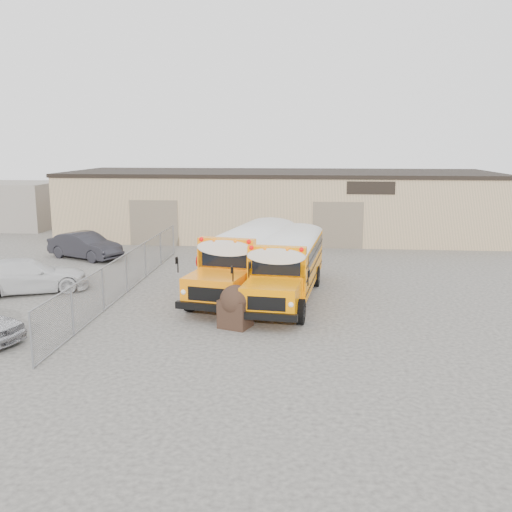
# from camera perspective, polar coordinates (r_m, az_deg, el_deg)

# --- Properties ---
(ground) EXTENTS (120.00, 120.00, 0.00)m
(ground) POSITION_cam_1_polar(r_m,az_deg,el_deg) (22.50, -0.37, -5.97)
(ground) COLOR #413E3B
(ground) RESTS_ON ground
(warehouse) EXTENTS (30.20, 10.20, 4.67)m
(warehouse) POSITION_cam_1_polar(r_m,az_deg,el_deg) (41.66, 2.36, 5.31)
(warehouse) COLOR tan
(warehouse) RESTS_ON ground
(chainlink_fence) EXTENTS (0.07, 18.07, 1.81)m
(chainlink_fence) POSITION_cam_1_polar(r_m,az_deg,el_deg) (26.35, -12.82, -1.67)
(chainlink_fence) COLOR gray
(chainlink_fence) RESTS_ON ground
(distant_building_left) EXTENTS (8.00, 6.00, 3.60)m
(distant_building_left) POSITION_cam_1_polar(r_m,az_deg,el_deg) (49.89, -23.73, 4.69)
(distant_building_left) COLOR gray
(distant_building_left) RESTS_ON ground
(school_bus_left) EXTENTS (4.27, 10.13, 2.88)m
(school_bus_left) POSITION_cam_1_polar(r_m,az_deg,el_deg) (31.82, 2.42, 2.20)
(school_bus_left) COLOR orange
(school_bus_left) RESTS_ON ground
(school_bus_right) EXTENTS (3.32, 9.62, 2.76)m
(school_bus_right) POSITION_cam_1_polar(r_m,az_deg,el_deg) (30.58, 4.73, 1.66)
(school_bus_right) COLOR #FF8900
(school_bus_right) RESTS_ON ground
(tarp_bundle) EXTENTS (1.32, 1.26, 1.59)m
(tarp_bundle) POSITION_cam_1_polar(r_m,az_deg,el_deg) (20.92, -2.07, -4.99)
(tarp_bundle) COLOR black
(tarp_bundle) RESTS_ON ground
(car_white) EXTENTS (5.69, 4.19, 1.53)m
(car_white) POSITION_cam_1_polar(r_m,az_deg,el_deg) (27.78, -21.86, -1.83)
(car_white) COLOR silver
(car_white) RESTS_ON ground
(car_dark) EXTENTS (4.94, 3.49, 1.55)m
(car_dark) POSITION_cam_1_polar(r_m,az_deg,el_deg) (34.75, -16.74, 1.00)
(car_dark) COLOR black
(car_dark) RESTS_ON ground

